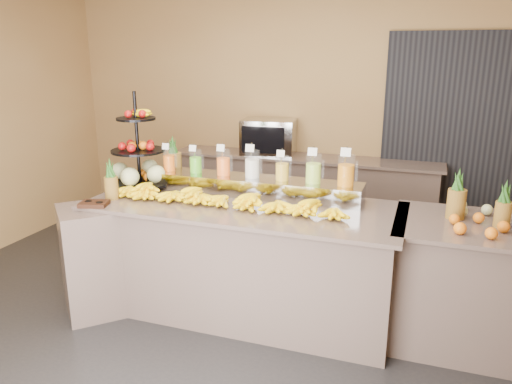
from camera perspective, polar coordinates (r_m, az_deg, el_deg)
The scene contains 20 objects.
ground at distance 4.09m, azimuth -2.91°, elevation -15.17°, with size 6.00×6.00×0.00m, color black.
room_envelope at distance 4.18m, azimuth 3.30°, elevation 12.72°, with size 6.04×5.02×2.82m.
buffet_counter at distance 4.12m, azimuth -3.13°, elevation -7.57°, with size 2.75×1.25×0.93m.
right_counter at distance 4.00m, azimuth 22.92°, elevation -9.64°, with size 1.08×0.88×0.93m.
back_ledge at distance 5.88m, azimuth 5.29°, elevation -0.34°, with size 3.10×0.55×0.93m.
pitcher_tray at distance 4.20m, azimuth -0.43°, elevation 0.68°, with size 1.85×0.30×0.15m, color gray.
juice_pitcher_orange_a at distance 4.47m, azimuth -9.91°, elevation 3.56°, with size 0.11×0.11×0.26m.
juice_pitcher_green at distance 4.35m, azimuth -6.90°, elevation 3.35°, with size 0.11×0.11×0.26m.
juice_pitcher_orange_b at distance 4.25m, azimuth -3.75°, elevation 3.21°, with size 0.12×0.12×0.28m.
juice_pitcher_milk at distance 4.15m, azimuth -0.44°, elevation 3.04°, with size 0.12×0.13×0.30m.
juice_pitcher_lemon at distance 4.08m, azimuth 3.01°, elevation 2.61°, with size 0.11×0.12×0.27m.
juice_pitcher_lime at distance 4.01m, azimuth 6.58°, elevation 2.49°, with size 0.13×0.13×0.31m.
juice_pitcher_orange_c at distance 3.96m, azimuth 10.25°, elevation 2.26°, with size 0.13×0.14×0.32m.
banana_heap at distance 3.92m, azimuth -3.52°, elevation -0.56°, with size 2.04×0.18×0.17m.
fruit_stand at distance 4.51m, azimuth -12.84°, elevation 3.21°, with size 0.65×0.65×0.84m.
condiment_caddy at distance 4.12m, azimuth -18.02°, elevation -1.29°, with size 0.21×0.16×0.03m, color black.
pineapple_left_a at distance 4.23m, azimuth -16.22°, elevation 0.86°, with size 0.11×0.11×0.35m.
pineapple_left_b at distance 4.63m, azimuth -9.41°, elevation 3.10°, with size 0.15×0.15×0.44m.
right_fruit_pile at distance 3.77m, azimuth 23.86°, elevation -2.61°, with size 0.41×0.39×0.22m.
oven_warmer at distance 5.84m, azimuth 1.47°, elevation 6.32°, with size 0.61×0.42×0.40m, color gray.
Camera 1 is at (1.34, -3.23, 2.11)m, focal length 35.00 mm.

